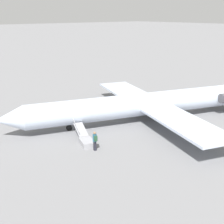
% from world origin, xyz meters
% --- Properties ---
extents(ground_plane, '(600.00, 600.00, 0.00)m').
position_xyz_m(ground_plane, '(0.00, 0.00, 0.00)').
color(ground_plane, slate).
extents(airplane_main, '(30.24, 23.64, 6.53)m').
position_xyz_m(airplane_main, '(-0.88, 0.30, 1.95)').
color(airplane_main, silver).
rests_on(airplane_main, ground).
extents(boarding_stairs, '(2.25, 4.12, 1.65)m').
position_xyz_m(boarding_stairs, '(8.38, 1.11, 0.37)').
color(boarding_stairs, '#99999E').
rests_on(boarding_stairs, ground).
extents(passenger, '(0.43, 0.57, 1.74)m').
position_xyz_m(passenger, '(8.63, 2.86, 1.00)').
color(passenger, '#23232D').
rests_on(passenger, ground).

